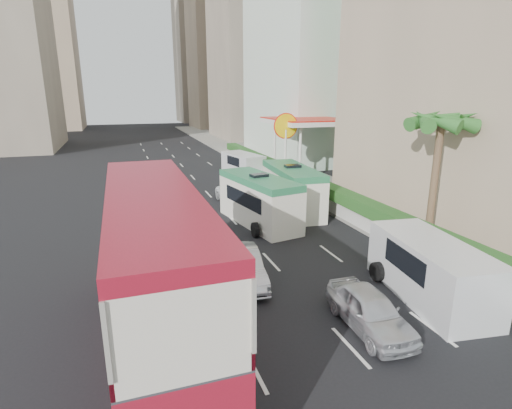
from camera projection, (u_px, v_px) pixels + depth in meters
name	position (u px, v px, depth m)	size (l,w,h in m)	color
ground_plane	(330.00, 313.00, 14.55)	(200.00, 200.00, 0.00)	black
double_decker_bus	(158.00, 273.00, 12.00)	(2.50, 11.00, 5.06)	maroon
car_silver_lane_a	(242.00, 281.00, 17.02)	(1.49, 4.28, 1.41)	silver
car_silver_lane_b	(368.00, 328.00, 13.64)	(1.61, 4.00, 1.36)	silver
van_asset	(240.00, 204.00, 29.00)	(2.22, 4.82, 1.34)	silver
minibus_near	(259.00, 200.00, 24.22)	(2.21, 6.62, 2.94)	silver
minibus_far	(292.00, 189.00, 26.81)	(2.27, 6.80, 3.01)	silver
panel_van_near	(430.00, 270.00, 15.44)	(2.29, 5.72, 2.29)	silver
panel_van_far	(243.00, 165.00, 38.78)	(2.12, 5.31, 2.12)	silver
sidewalk	(287.00, 172.00, 40.11)	(6.00, 120.00, 0.18)	#99968C
kerb_wall	(312.00, 194.00, 29.06)	(0.30, 44.00, 1.00)	silver
hedge	(312.00, 182.00, 28.83)	(1.10, 44.00, 0.70)	#2D6626
palm_tree	(434.00, 185.00, 19.71)	(0.36, 0.36, 6.40)	brown
shell_station	(306.00, 148.00, 37.89)	(6.50, 8.00, 5.50)	silver
tower_far_a	(222.00, 27.00, 88.68)	(14.00, 14.00, 44.00)	tan
tower_far_b	(202.00, 47.00, 109.27)	(14.00, 14.00, 40.00)	gray
tower_left_b	(31.00, 18.00, 83.57)	(16.00, 16.00, 46.00)	tan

